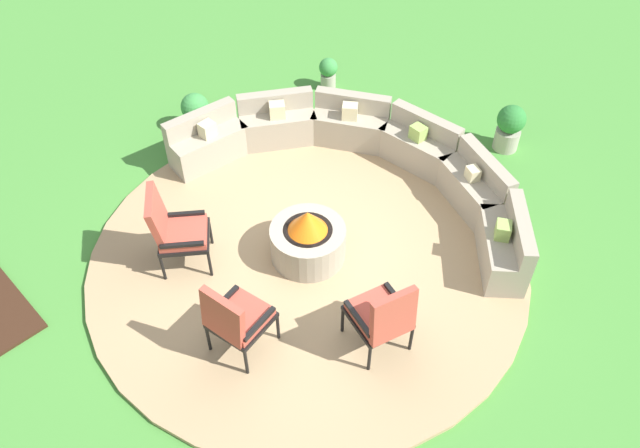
% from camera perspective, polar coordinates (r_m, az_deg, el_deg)
% --- Properties ---
extents(ground_plane, '(24.00, 24.00, 0.00)m').
position_cam_1_polar(ground_plane, '(7.78, -1.06, -3.06)').
color(ground_plane, '#478C38').
extents(patio_circle, '(5.27, 5.27, 0.06)m').
position_cam_1_polar(patio_circle, '(7.75, -1.06, -2.91)').
color(patio_circle, tan).
rests_on(patio_circle, ground_plane).
extents(fire_pit, '(0.90, 0.90, 0.72)m').
position_cam_1_polar(fire_pit, '(7.53, -1.09, -1.35)').
color(fire_pit, '#9E937F').
rests_on(fire_pit, patio_circle).
extents(curved_stone_bench, '(4.75, 2.84, 0.73)m').
position_cam_1_polar(curved_stone_bench, '(8.60, 4.15, 5.89)').
color(curved_stone_bench, '#9E937F').
rests_on(curved_stone_bench, patio_circle).
extents(lounge_chair_front_left, '(0.79, 0.83, 1.12)m').
position_cam_1_polar(lounge_chair_front_left, '(7.44, -12.90, -0.39)').
color(lounge_chair_front_left, black).
rests_on(lounge_chair_front_left, patio_circle).
extents(lounge_chair_front_right, '(0.64, 0.66, 1.04)m').
position_cam_1_polar(lounge_chair_front_right, '(6.52, -7.61, -8.34)').
color(lounge_chair_front_right, black).
rests_on(lounge_chair_front_right, patio_circle).
extents(lounge_chair_back_left, '(0.73, 0.69, 1.01)m').
position_cam_1_polar(lounge_chair_back_left, '(6.53, 5.66, -8.14)').
color(lounge_chair_back_left, black).
rests_on(lounge_chair_back_left, patio_circle).
extents(potted_plant_0, '(0.41, 0.41, 0.61)m').
position_cam_1_polar(potted_plant_0, '(9.64, -11.07, 9.91)').
color(potted_plant_0, brown).
rests_on(potted_plant_0, ground_plane).
extents(potted_plant_1, '(0.29, 0.29, 0.53)m').
position_cam_1_polar(potted_plant_1, '(10.42, 0.75, 13.42)').
color(potted_plant_1, '#A89E8E').
rests_on(potted_plant_1, ground_plane).
extents(potted_plant_2, '(0.40, 0.40, 0.70)m').
position_cam_1_polar(potted_plant_2, '(9.49, 16.61, 8.37)').
color(potted_plant_2, '#A89E8E').
rests_on(potted_plant_2, ground_plane).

